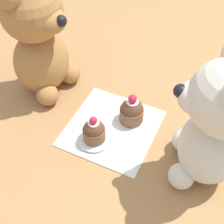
# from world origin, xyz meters

# --- Properties ---
(ground_plane) EXTENTS (4.00, 4.00, 0.00)m
(ground_plane) POSITION_xyz_m (0.00, 0.00, 0.00)
(ground_plane) COLOR #9E7042
(knitted_placemat) EXTENTS (0.20, 0.19, 0.01)m
(knitted_placemat) POSITION_xyz_m (0.00, 0.00, 0.00)
(knitted_placemat) COLOR silver
(knitted_placemat) RESTS_ON ground_plane
(teddy_bear_cream) EXTENTS (0.16, 0.16, 0.28)m
(teddy_bear_cream) POSITION_xyz_m (0.02, 0.21, 0.14)
(teddy_bear_cream) COLOR beige
(teddy_bear_cream) RESTS_ON ground_plane
(teddy_bear_tan) EXTENTS (0.15, 0.16, 0.29)m
(teddy_bear_tan) POSITION_xyz_m (-0.06, -0.21, 0.15)
(teddy_bear_tan) COLOR #A3703D
(teddy_bear_tan) RESTS_ON ground_plane
(cupcake_near_cream_bear) EXTENTS (0.06, 0.06, 0.08)m
(cupcake_near_cream_bear) POSITION_xyz_m (-0.04, 0.03, 0.03)
(cupcake_near_cream_bear) COLOR brown
(cupcake_near_cream_bear) RESTS_ON knitted_placemat
(saucer_plate) EXTENTS (0.07, 0.07, 0.01)m
(saucer_plate) POSITION_xyz_m (0.05, -0.02, 0.01)
(saucer_plate) COLOR silver
(saucer_plate) RESTS_ON knitted_placemat
(cupcake_near_tan_bear) EXTENTS (0.05, 0.05, 0.07)m
(cupcake_near_tan_bear) POSITION_xyz_m (0.05, -0.02, 0.04)
(cupcake_near_tan_bear) COLOR brown
(cupcake_near_tan_bear) RESTS_ON saucer_plate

